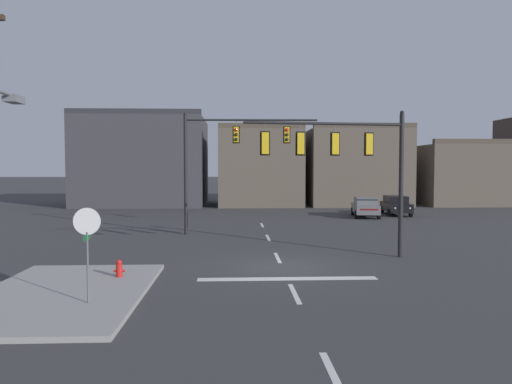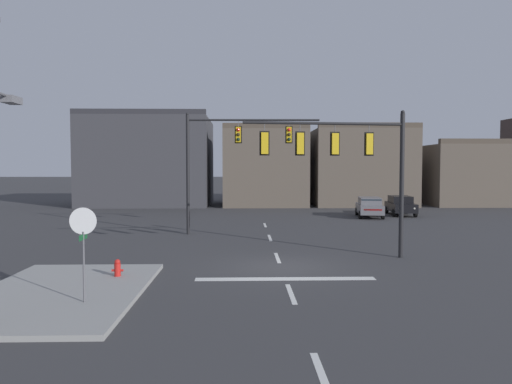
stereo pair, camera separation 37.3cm
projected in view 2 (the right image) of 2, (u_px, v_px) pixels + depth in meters
ground_plane at (281, 267)px, 18.93m from camera, size 400.00×400.00×0.00m
sidewalk_near_corner at (60, 293)px, 14.74m from camera, size 5.00×8.00×0.15m
stop_bar_paint at (285, 279)px, 16.93m from camera, size 6.40×0.50×0.01m
lane_centreline at (277, 258)px, 20.92m from camera, size 0.16×26.40×0.01m
signal_mast_near_side at (347, 155)px, 20.46m from camera, size 7.06×0.93×6.45m
signal_mast_far_side at (226, 151)px, 28.17m from camera, size 7.88×0.44×7.21m
stop_sign at (83, 232)px, 13.39m from camera, size 0.76×0.64×2.83m
car_lot_nearside at (369, 207)px, 38.16m from camera, size 2.41×4.63×1.61m
car_lot_middle at (400, 205)px, 39.81m from camera, size 2.27×4.59×1.61m
fire_hydrant at (118, 271)px, 16.70m from camera, size 0.40×0.30×0.75m
building_row at (367, 165)px, 52.14m from camera, size 59.70×11.93×10.33m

